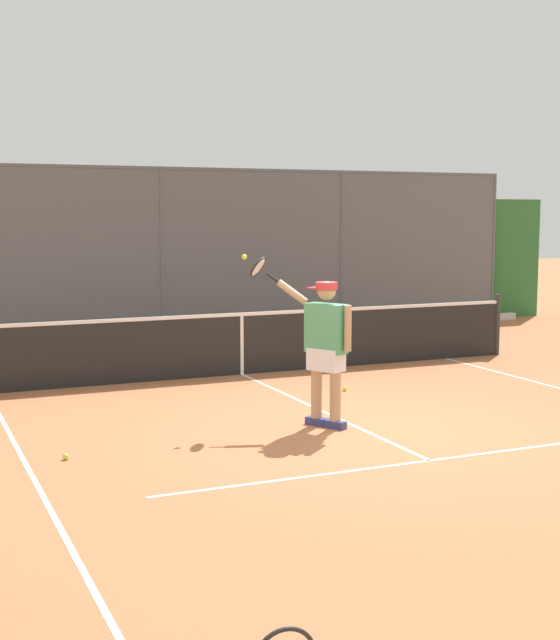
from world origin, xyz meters
TOP-DOWN VIEW (x-y plane):
  - ground_plane at (0.00, 0.00)m, footprint 60.00×60.00m
  - court_line_markings at (0.00, 1.66)m, footprint 7.55×9.59m
  - fence_backdrop at (0.00, -8.83)m, footprint 18.93×1.37m
  - tennis_net at (0.00, -3.85)m, footprint 9.71×0.09m
  - tennis_player at (0.33, -0.31)m, footprint 0.94×1.15m
  - tennis_ball_by_sideline at (-0.86, -2.07)m, footprint 0.07×0.07m
  - tennis_ball_mid_court at (3.36, -0.09)m, footprint 0.07×0.07m

SIDE VIEW (x-z plane):
  - ground_plane at x=0.00m, z-range 0.00..0.00m
  - court_line_markings at x=0.00m, z-range 0.00..0.01m
  - tennis_ball_by_sideline at x=-0.86m, z-range 0.00..0.07m
  - tennis_ball_mid_court at x=3.36m, z-range 0.00..0.07m
  - tennis_net at x=0.00m, z-range -0.04..1.03m
  - tennis_player at x=0.33m, z-range 0.00..2.00m
  - fence_backdrop at x=0.00m, z-range -0.29..3.09m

